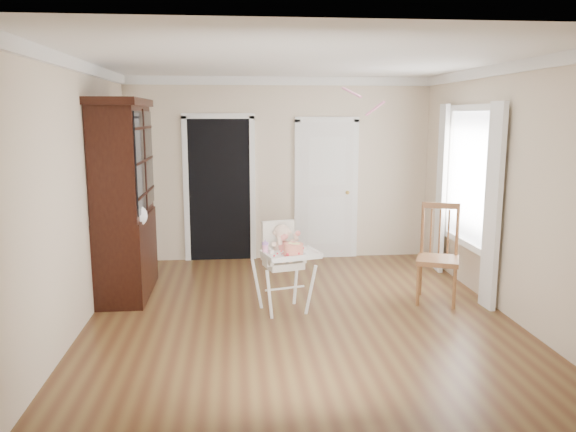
{
  "coord_description": "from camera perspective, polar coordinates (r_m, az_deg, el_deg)",
  "views": [
    {
      "loc": [
        -0.68,
        -5.83,
        2.15
      ],
      "look_at": [
        -0.12,
        0.02,
        1.09
      ],
      "focal_mm": 35.0,
      "sensor_mm": 36.0,
      "label": 1
    }
  ],
  "objects": [
    {
      "name": "baby",
      "position": [
        6.15,
        -0.54,
        -2.84
      ],
      "size": [
        0.32,
        0.23,
        0.42
      ],
      "rotation": [
        0.0,
        0.0,
        0.27
      ],
      "color": "beige",
      "rests_on": "high_chair"
    },
    {
      "name": "wall_back",
      "position": [
        8.39,
        -0.83,
        4.73
      ],
      "size": [
        4.5,
        0.0,
        4.5
      ],
      "primitive_type": "plane",
      "rotation": [
        1.57,
        0.0,
        0.0
      ],
      "color": "beige",
      "rests_on": "floor"
    },
    {
      "name": "ceiling",
      "position": [
        5.89,
        1.2,
        15.56
      ],
      "size": [
        5.0,
        5.0,
        0.0
      ],
      "primitive_type": "plane",
      "rotation": [
        3.14,
        0.0,
        0.0
      ],
      "color": "white",
      "rests_on": "wall_back"
    },
    {
      "name": "cake",
      "position": [
        5.88,
        0.58,
        -3.38
      ],
      "size": [
        0.27,
        0.27,
        0.12
      ],
      "color": "silver",
      "rests_on": "high_chair"
    },
    {
      "name": "streamer",
      "position": [
        7.14,
        6.47,
        12.38
      ],
      "size": [
        0.16,
        0.48,
        0.15
      ],
      "primitive_type": null,
      "rotation": [
        0.26,
        0.0,
        0.27
      ],
      "color": "pink",
      "rests_on": "ceiling"
    },
    {
      "name": "floor",
      "position": [
        6.25,
        1.11,
        -9.93
      ],
      "size": [
        5.0,
        5.0,
        0.0
      ],
      "primitive_type": "plane",
      "color": "#53321C",
      "rests_on": "ground"
    },
    {
      "name": "wall_left",
      "position": [
        6.09,
        -20.4,
        2.01
      ],
      "size": [
        0.0,
        5.0,
        5.0
      ],
      "primitive_type": "plane",
      "rotation": [
        1.57,
        0.0,
        1.57
      ],
      "color": "beige",
      "rests_on": "floor"
    },
    {
      "name": "crown_molding",
      "position": [
        5.89,
        1.2,
        14.98
      ],
      "size": [
        4.5,
        5.0,
        0.12
      ],
      "primitive_type": null,
      "color": "white",
      "rests_on": "ceiling"
    },
    {
      "name": "window_right",
      "position": [
        7.27,
        17.73,
        2.9
      ],
      "size": [
        0.13,
        1.84,
        2.3
      ],
      "color": "white",
      "rests_on": "wall_right"
    },
    {
      "name": "sippy_cup",
      "position": [
        5.91,
        -2.33,
        -3.24
      ],
      "size": [
        0.07,
        0.07,
        0.16
      ],
      "rotation": [
        0.0,
        0.0,
        0.27
      ],
      "color": "pink",
      "rests_on": "high_chair"
    },
    {
      "name": "closet_door",
      "position": [
        8.49,
        3.91,
        2.56
      ],
      "size": [
        0.96,
        0.09,
        2.13
      ],
      "color": "white",
      "rests_on": "wall_back"
    },
    {
      "name": "high_chair",
      "position": [
        6.16,
        -0.47,
        -4.11
      ],
      "size": [
        0.74,
        0.84,
        1.02
      ],
      "rotation": [
        0.0,
        0.0,
        0.27
      ],
      "color": "white",
      "rests_on": "floor"
    },
    {
      "name": "china_cabinet",
      "position": [
        6.94,
        -16.29,
        1.69
      ],
      "size": [
        0.62,
        1.39,
        2.34
      ],
      "color": "black",
      "rests_on": "floor"
    },
    {
      "name": "doorway",
      "position": [
        8.38,
        -6.97,
        2.99
      ],
      "size": [
        1.06,
        0.05,
        2.22
      ],
      "color": "black",
      "rests_on": "wall_back"
    },
    {
      "name": "wall_right",
      "position": [
        6.57,
        21.06,
        2.53
      ],
      "size": [
        0.0,
        5.0,
        5.0
      ],
      "primitive_type": "plane",
      "rotation": [
        1.57,
        0.0,
        -1.57
      ],
      "color": "beige",
      "rests_on": "floor"
    },
    {
      "name": "dining_chair",
      "position": [
        6.75,
        15.0,
        -4.02
      ],
      "size": [
        0.61,
        0.61,
        1.14
      ],
      "rotation": [
        0.0,
        0.0,
        -0.39
      ],
      "color": "brown",
      "rests_on": "floor"
    }
  ]
}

